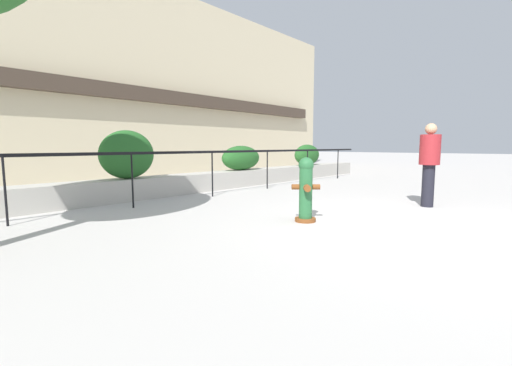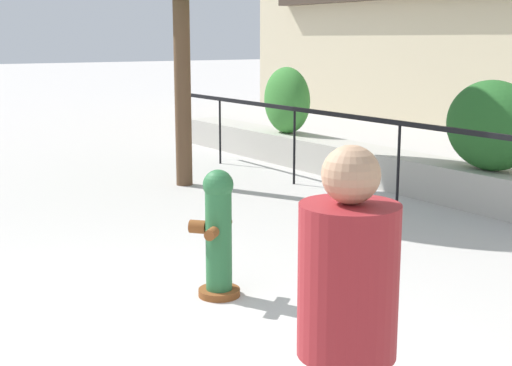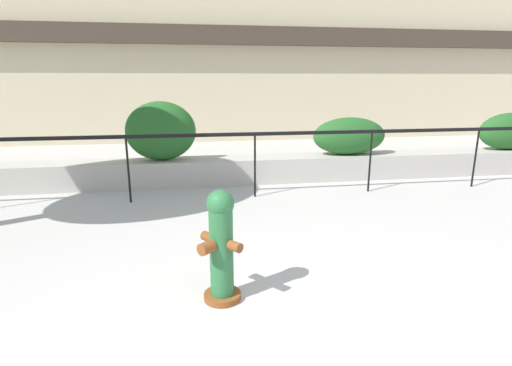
# 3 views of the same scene
# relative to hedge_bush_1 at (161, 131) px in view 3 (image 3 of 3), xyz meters

# --- Properties ---
(building_facade) EXTENTS (30.00, 1.36, 8.00)m
(building_facade) POSITION_rel_hedge_bush_1_xyz_m (1.66, 5.98, 2.92)
(building_facade) COLOR beige
(building_facade) RESTS_ON ground
(planter_wall_low) EXTENTS (18.00, 0.70, 0.50)m
(planter_wall_low) POSITION_rel_hedge_bush_1_xyz_m (1.66, 0.00, -0.82)
(planter_wall_low) COLOR #B7B2A8
(planter_wall_low) RESTS_ON ground
(fence_railing_segment) EXTENTS (15.00, 0.05, 1.15)m
(fence_railing_segment) POSITION_rel_hedge_bush_1_xyz_m (1.66, -1.10, -0.05)
(fence_railing_segment) COLOR black
(fence_railing_segment) RESTS_ON ground
(hedge_bush_1) EXTENTS (1.33, 0.70, 1.13)m
(hedge_bush_1) POSITION_rel_hedge_bush_1_xyz_m (0.00, 0.00, 0.00)
(hedge_bush_1) COLOR #235B23
(hedge_bush_1) RESTS_ON planter_wall_low
(hedge_bush_2) EXTENTS (1.55, 0.69, 0.77)m
(hedge_bush_2) POSITION_rel_hedge_bush_1_xyz_m (3.82, 0.00, -0.18)
(hedge_bush_2) COLOR #235B23
(hedge_bush_2) RESTS_ON planter_wall_low
(hedge_bush_3) EXTENTS (1.52, 0.60, 0.82)m
(hedge_bush_3) POSITION_rel_hedge_bush_1_xyz_m (7.59, 0.00, -0.16)
(hedge_bush_3) COLOR #235B23
(hedge_bush_3) RESTS_ON planter_wall_low
(fire_hydrant) EXTENTS (0.50, 0.50, 1.08)m
(fire_hydrant) POSITION_rel_hedge_bush_1_xyz_m (0.81, -4.44, -0.51)
(fire_hydrant) COLOR brown
(fire_hydrant) RESTS_ON ground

